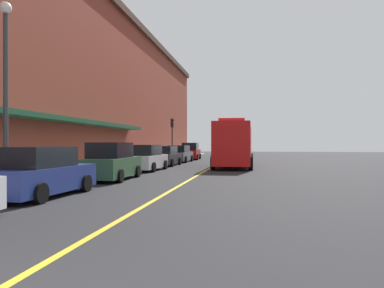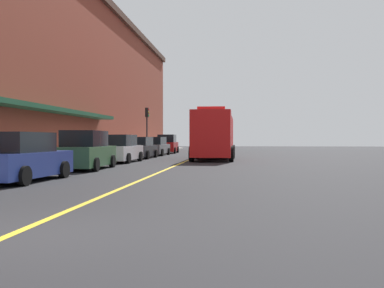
# 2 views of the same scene
# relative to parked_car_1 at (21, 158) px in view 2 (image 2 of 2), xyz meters

# --- Properties ---
(ground_plane) EXTENTS (112.00, 112.00, 0.00)m
(ground_plane) POSITION_rel_parked_car_1_xyz_m (4.00, 16.74, -0.80)
(ground_plane) COLOR #232326
(sidewalk_left) EXTENTS (2.40, 70.00, 0.15)m
(sidewalk_left) POSITION_rel_parked_car_1_xyz_m (-2.20, 16.74, -0.73)
(sidewalk_left) COLOR #ADA8A0
(sidewalk_left) RESTS_ON ground
(lane_center_stripe) EXTENTS (0.16, 70.00, 0.01)m
(lane_center_stripe) POSITION_rel_parked_car_1_xyz_m (4.00, 16.74, -0.80)
(lane_center_stripe) COLOR gold
(lane_center_stripe) RESTS_ON ground
(parked_car_1) EXTENTS (2.07, 4.71, 1.71)m
(parked_car_1) POSITION_rel_parked_car_1_xyz_m (0.00, 0.00, 0.00)
(parked_car_1) COLOR navy
(parked_car_1) RESTS_ON ground
(parked_car_2) EXTENTS (2.13, 4.78, 1.87)m
(parked_car_2) POSITION_rel_parked_car_1_xyz_m (0.12, 6.10, 0.07)
(parked_car_2) COLOR #2D5133
(parked_car_2) RESTS_ON ground
(parked_car_3) EXTENTS (2.09, 4.60, 1.74)m
(parked_car_3) POSITION_rel_parked_car_1_xyz_m (0.08, 12.47, 0.01)
(parked_car_3) COLOR silver
(parked_car_3) RESTS_ON ground
(parked_car_4) EXTENTS (2.09, 4.72, 1.62)m
(parked_car_4) POSITION_rel_parked_car_1_xyz_m (0.00, 18.12, -0.04)
(parked_car_4) COLOR black
(parked_car_4) RESTS_ON ground
(parked_car_5) EXTENTS (2.14, 4.82, 1.64)m
(parked_car_5) POSITION_rel_parked_car_1_xyz_m (0.06, 23.93, -0.03)
(parked_car_5) COLOR #595B60
(parked_car_5) RESTS_ON ground
(parked_car_6) EXTENTS (2.17, 4.59, 1.91)m
(parked_car_6) POSITION_rel_parked_car_1_xyz_m (0.12, 30.21, 0.08)
(parked_car_6) COLOR maroon
(parked_car_6) RESTS_ON ground
(fire_truck) EXTENTS (2.89, 9.06, 3.55)m
(fire_truck) POSITION_rel_parked_car_1_xyz_m (5.71, 17.04, 0.89)
(fire_truck) COLOR red
(fire_truck) RESTS_ON ground
(parking_meter_0) EXTENTS (0.14, 0.18, 1.33)m
(parking_meter_0) POSITION_rel_parked_car_1_xyz_m (-1.35, 3.84, 0.26)
(parking_meter_0) COLOR #4C4C51
(parking_meter_0) RESTS_ON sidewalk_left
(parking_meter_1) EXTENTS (0.14, 0.18, 1.33)m
(parking_meter_1) POSITION_rel_parked_car_1_xyz_m (-1.35, 18.45, 0.26)
(parking_meter_1) COLOR #4C4C51
(parking_meter_1) RESTS_ON sidewalk_left
(parking_meter_2) EXTENTS (0.14, 0.18, 1.33)m
(parking_meter_2) POSITION_rel_parked_car_1_xyz_m (-1.35, 8.77, 0.26)
(parking_meter_2) COLOR #4C4C51
(parking_meter_2) RESTS_ON sidewalk_left
(traffic_light_near) EXTENTS (0.38, 0.36, 4.30)m
(traffic_light_near) POSITION_rel_parked_car_1_xyz_m (-1.28, 26.83, 2.35)
(traffic_light_near) COLOR #232326
(traffic_light_near) RESTS_ON sidewalk_left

